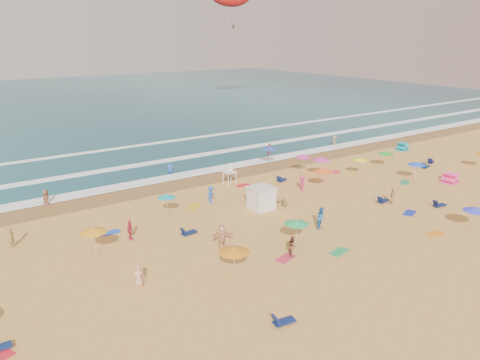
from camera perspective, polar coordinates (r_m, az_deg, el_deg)
ground at (r=43.93m, az=5.45°, el=-3.59°), size 220.00×220.00×0.00m
ocean at (r=119.28m, az=-21.71°, el=8.63°), size 220.00×140.00×0.18m
wet_sand at (r=53.53m, az=-3.15°, el=0.35°), size 220.00×220.00×0.00m
surf_foam at (r=60.92m, az=-7.52°, el=2.43°), size 200.00×18.70×0.05m
cabana at (r=43.63m, az=2.62°, el=-2.28°), size 2.00×2.00×2.00m
cabana_roof at (r=43.28m, az=2.64°, el=-0.95°), size 2.20×2.20×0.12m
bicycle at (r=44.71m, az=4.78°, el=-2.58°), size 1.36×1.75×0.89m
lifeguard_stand at (r=50.18m, az=-1.27°, el=0.45°), size 1.20×1.20×2.10m
beach_umbrellas at (r=42.45m, az=6.13°, el=-1.35°), size 57.76×29.41×0.82m
loungers at (r=44.29m, az=11.48°, el=-3.46°), size 52.52×21.64×0.34m
towels at (r=41.79m, az=6.19°, el=-4.71°), size 43.64×20.60×0.03m
popup_tents at (r=63.11m, az=21.45°, el=2.35°), size 10.56×14.33×1.20m
beachgoers at (r=46.08m, az=0.96°, el=-1.44°), size 45.83×25.76×2.13m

